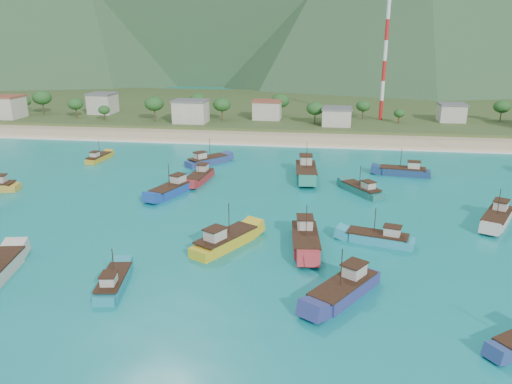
# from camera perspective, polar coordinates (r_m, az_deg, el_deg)

# --- Properties ---
(ground) EXTENTS (600.00, 600.00, 0.00)m
(ground) POSITION_cam_1_polar(r_m,az_deg,el_deg) (71.62, -3.50, -6.56)
(ground) COLOR #0C7489
(ground) RESTS_ON ground
(beach) EXTENTS (400.00, 18.00, 1.20)m
(beach) POSITION_cam_1_polar(r_m,az_deg,el_deg) (146.51, 2.76, 6.09)
(beach) COLOR beige
(beach) RESTS_ON ground
(land) EXTENTS (400.00, 110.00, 2.40)m
(land) POSITION_cam_1_polar(r_m,az_deg,el_deg) (206.44, 4.45, 9.44)
(land) COLOR #385123
(land) RESTS_ON ground
(surf_line) EXTENTS (400.00, 2.50, 0.08)m
(surf_line) POSITION_cam_1_polar(r_m,az_deg,el_deg) (137.26, 2.37, 5.30)
(surf_line) COLOR white
(surf_line) RESTS_ON ground
(village) EXTENTS (219.96, 24.54, 7.16)m
(village) POSITION_cam_1_polar(r_m,az_deg,el_deg) (166.58, 5.45, 9.09)
(village) COLOR beige
(village) RESTS_ON ground
(vegetation) EXTENTS (278.99, 25.74, 8.72)m
(vegetation) POSITION_cam_1_polar(r_m,az_deg,el_deg) (169.93, 0.78, 9.52)
(vegetation) COLOR #235623
(vegetation) RESTS_ON ground
(radio_tower) EXTENTS (1.20, 1.20, 38.52)m
(radio_tower) POSITION_cam_1_polar(r_m,az_deg,el_deg) (172.97, 14.49, 14.32)
(radio_tower) COLOR red
(radio_tower) RESTS_ON ground
(boat_3) EXTENTS (8.01, 9.66, 5.78)m
(boat_3) POSITION_cam_1_polar(r_m,az_deg,el_deg) (97.68, 11.99, 0.19)
(boat_3) COLOR #206D63
(boat_3) RESTS_ON ground
(boat_4) EXTENTS (6.78, 11.56, 6.56)m
(boat_4) POSITION_cam_1_polar(r_m,az_deg,el_deg) (96.71, -9.53, 0.24)
(boat_4) COLOR #19419F
(boat_4) RESTS_ON ground
(boat_7) EXTENTS (9.20, 10.20, 6.28)m
(boat_7) POSITION_cam_1_polar(r_m,az_deg,el_deg) (117.96, -5.60, 3.55)
(boat_7) COLOR navy
(boat_7) RESTS_ON ground
(boat_8) EXTENTS (8.96, 11.39, 6.72)m
(boat_8) POSITION_cam_1_polar(r_m,az_deg,el_deg) (60.14, 10.03, -10.95)
(boat_8) COLOR navy
(boat_8) RESTS_ON ground
(boat_11) EXTENTS (10.18, 5.30, 5.77)m
(boat_11) POSITION_cam_1_polar(r_m,az_deg,el_deg) (75.45, 13.86, -5.24)
(boat_11) COLOR teal
(boat_11) RESTS_ON ground
(boat_12) EXTENTS (7.79, 11.28, 6.49)m
(boat_12) POSITION_cam_1_polar(r_m,az_deg,el_deg) (89.79, 25.84, -2.73)
(boat_12) COLOR beige
(boat_12) RESTS_ON ground
(boat_14) EXTENTS (3.19, 8.82, 5.11)m
(boat_14) POSITION_cam_1_polar(r_m,az_deg,el_deg) (126.68, -17.54, 3.69)
(boat_14) COLOR gold
(boat_14) RESTS_ON ground
(boat_18) EXTENTS (4.04, 9.21, 5.26)m
(boat_18) POSITION_cam_1_polar(r_m,az_deg,el_deg) (63.55, -15.98, -10.02)
(boat_18) COLOR teal
(boat_18) RESTS_ON ground
(boat_19) EXTENTS (4.04, 10.67, 6.16)m
(boat_19) POSITION_cam_1_polar(r_m,az_deg,el_deg) (104.55, -6.44, 1.66)
(boat_19) COLOR #A2282B
(boat_19) RESTS_ON ground
(boat_21) EXTENTS (8.60, 11.78, 6.84)m
(boat_21) POSITION_cam_1_polar(r_m,az_deg,el_deg) (72.09, -3.53, -5.66)
(boat_21) COLOR gold
(boat_21) RESTS_ON ground
(boat_24) EXTENTS (10.99, 4.52, 6.30)m
(boat_24) POSITION_cam_1_polar(r_m,az_deg,el_deg) (112.72, 16.53, 2.23)
(boat_24) COLOR navy
(boat_24) RESTS_ON ground
(boat_27) EXTENTS (5.18, 14.03, 8.12)m
(boat_27) POSITION_cam_1_polar(r_m,az_deg,el_deg) (107.07, 5.73, 2.27)
(boat_27) COLOR #1E7E6D
(boat_27) RESTS_ON ground
(boat_31) EXTENTS (4.76, 12.24, 7.06)m
(boat_31) POSITION_cam_1_polar(r_m,az_deg,el_deg) (72.62, 5.66, -5.50)
(boat_31) COLOR #B92F36
(boat_31) RESTS_ON ground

